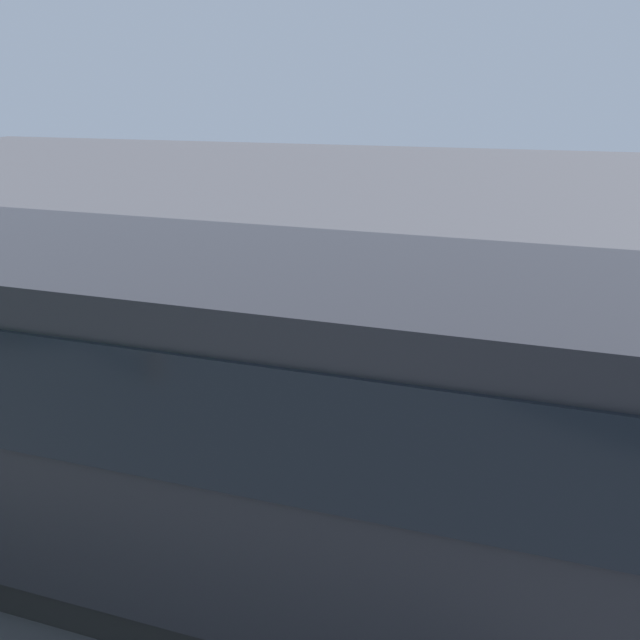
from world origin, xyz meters
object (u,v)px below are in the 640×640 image
(parked_motorcycle_silver, at_px, (131,392))
(traffic_cone, at_px, (398,327))
(tour_bus, at_px, (272,433))
(spectator_centre, at_px, (286,364))
(stunt_motorcycle, at_px, (270,280))
(spectator_left, at_px, (379,366))
(spectator_right, at_px, (218,343))
(spectator_far_left, at_px, (451,374))

(parked_motorcycle_silver, relative_size, traffic_cone, 3.26)
(traffic_cone, bearing_deg, tour_bus, 88.58)
(spectator_centre, bearing_deg, stunt_motorcycle, -67.23)
(tour_bus, xyz_separation_m, spectator_left, (-0.44, -2.95, -0.56))
(stunt_motorcycle, xyz_separation_m, traffic_cone, (-2.46, -0.09, -0.73))
(spectator_right, bearing_deg, stunt_motorcycle, -83.51)
(spectator_left, distance_m, spectator_right, 2.37)
(tour_bus, distance_m, spectator_far_left, 3.39)
(spectator_centre, relative_size, traffic_cone, 2.62)
(spectator_centre, relative_size, spectator_right, 0.91)
(spectator_far_left, bearing_deg, spectator_right, -1.65)
(tour_bus, xyz_separation_m, parked_motorcycle_silver, (3.00, -2.47, -1.16))
(spectator_right, height_order, parked_motorcycle_silver, spectator_right)
(spectator_right, bearing_deg, spectator_centre, 168.83)
(tour_bus, distance_m, traffic_cone, 6.63)
(spectator_left, bearing_deg, traffic_cone, -85.49)
(tour_bus, bearing_deg, spectator_left, -98.48)
(spectator_far_left, relative_size, spectator_centre, 1.05)
(spectator_centre, xyz_separation_m, parked_motorcycle_silver, (2.17, 0.44, -0.49))
(spectator_far_left, xyz_separation_m, traffic_cone, (1.21, -3.46, -0.73))
(spectator_left, xyz_separation_m, spectator_centre, (1.27, 0.04, -0.11))
(tour_bus, xyz_separation_m, stunt_motorcycle, (2.29, -6.41, -0.61))
(spectator_far_left, relative_size, stunt_motorcycle, 0.89)
(parked_motorcycle_silver, bearing_deg, spectator_right, -148.63)
(spectator_centre, height_order, stunt_motorcycle, stunt_motorcycle)
(stunt_motorcycle, bearing_deg, traffic_cone, -177.97)
(spectator_far_left, relative_size, parked_motorcycle_silver, 0.84)
(tour_bus, bearing_deg, parked_motorcycle_silver, -39.57)
(parked_motorcycle_silver, height_order, stunt_motorcycle, stunt_motorcycle)
(tour_bus, xyz_separation_m, spectator_centre, (0.83, -2.91, -0.67))
(spectator_far_left, distance_m, stunt_motorcycle, 4.98)
(spectator_right, bearing_deg, spectator_far_left, 178.35)
(stunt_motorcycle, bearing_deg, tour_bus, 109.70)
(tour_bus, xyz_separation_m, spectator_far_left, (-1.37, -3.03, -0.61))
(tour_bus, xyz_separation_m, spectator_right, (1.92, -3.13, -0.56))
(tour_bus, relative_size, spectator_right, 5.28)
(spectator_centre, xyz_separation_m, spectator_right, (1.09, -0.22, 0.11))
(spectator_left, xyz_separation_m, stunt_motorcycle, (2.74, -3.46, -0.05))
(spectator_centre, bearing_deg, parked_motorcycle_silver, 11.44)
(spectator_left, height_order, stunt_motorcycle, stunt_motorcycle)
(spectator_far_left, bearing_deg, tour_bus, 65.64)
(spectator_far_left, height_order, stunt_motorcycle, stunt_motorcycle)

